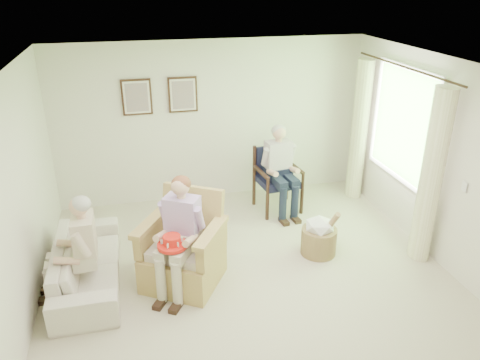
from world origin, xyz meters
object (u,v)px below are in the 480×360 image
at_px(sofa, 87,263).
at_px(red_hat, 172,243).
at_px(person_dark, 280,164).
at_px(wicker_armchair, 182,255).
at_px(person_sofa, 81,244).
at_px(wood_armchair, 276,176).
at_px(hatbox, 319,235).
at_px(person_wicker, 182,228).

distance_m(sofa, red_hat, 1.22).
bearing_deg(sofa, person_dark, -66.01).
distance_m(sofa, person_dark, 3.17).
relative_size(wicker_armchair, person_sofa, 0.92).
distance_m(wicker_armchair, wood_armchair, 2.39).
xyz_separation_m(sofa, red_hat, (1.00, -0.53, 0.46)).
distance_m(wicker_armchair, person_sofa, 1.18).
xyz_separation_m(person_dark, hatbox, (0.15, -1.31, -0.54)).
bearing_deg(wicker_armchair, red_hat, -82.01).
relative_size(wicker_armchair, person_dark, 0.82).
distance_m(person_dark, red_hat, 2.58).
bearing_deg(wood_armchair, person_dark, -96.71).
relative_size(sofa, hatbox, 2.70).
height_order(wicker_armchair, person_wicker, person_wicker).
bearing_deg(person_sofa, hatbox, 92.52).
bearing_deg(red_hat, wood_armchair, 46.68).
height_order(wicker_armchair, red_hat, wicker_armchair).
bearing_deg(wicker_armchair, person_wicker, -58.50).
bearing_deg(wood_armchair, hatbox, -91.00).
distance_m(sofa, person_sofa, 0.47).
xyz_separation_m(person_wicker, person_dark, (1.72, 1.63, -0.01)).
relative_size(wood_armchair, sofa, 0.52).
height_order(sofa, red_hat, red_hat).
bearing_deg(hatbox, person_wicker, -170.05).
relative_size(person_wicker, red_hat, 4.15).
xyz_separation_m(wood_armchair, person_sofa, (-2.85, -1.66, 0.15)).
bearing_deg(person_dark, wood_armchair, 83.29).
bearing_deg(person_wicker, person_sofa, -155.56).
bearing_deg(person_sofa, person_wicker, 81.91).
relative_size(sofa, person_wicker, 1.36).
height_order(wicker_armchair, person_sofa, person_sofa).
bearing_deg(person_wicker, wicker_armchair, 121.50).
bearing_deg(wood_armchair, person_wicker, -140.35).
bearing_deg(sofa, hatbox, -90.73).
xyz_separation_m(wicker_armchair, red_hat, (-0.14, -0.31, 0.38)).
xyz_separation_m(person_wicker, hatbox, (1.86, 0.33, -0.55)).
relative_size(sofa, red_hat, 5.63).
height_order(person_dark, person_sofa, person_dark).
height_order(person_sofa, red_hat, person_sofa).
height_order(person_dark, red_hat, person_dark).
distance_m(wood_armchair, red_hat, 2.71).
bearing_deg(person_wicker, red_hat, -98.19).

